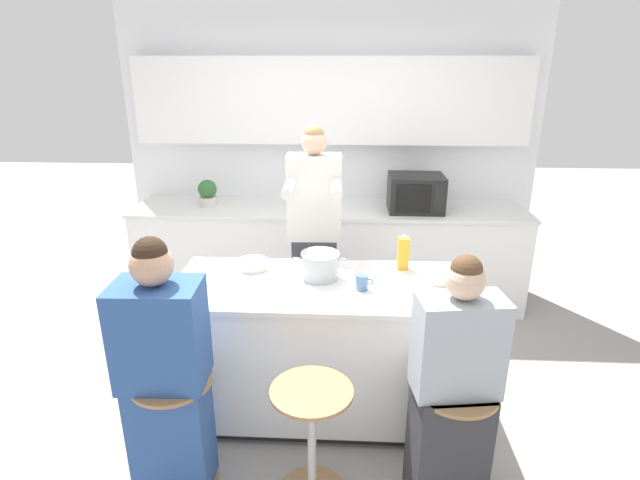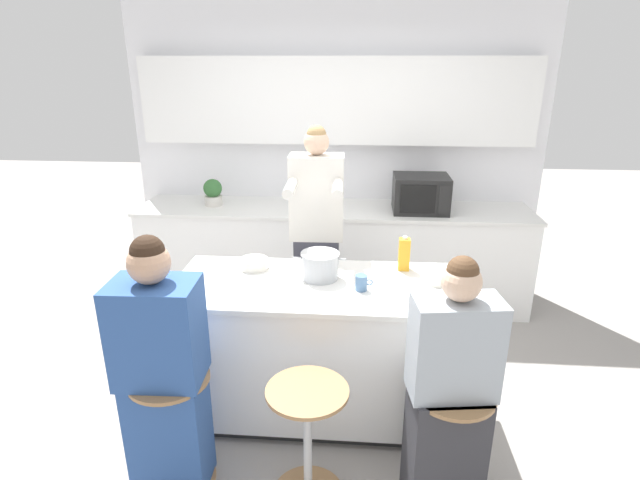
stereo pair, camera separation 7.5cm
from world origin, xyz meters
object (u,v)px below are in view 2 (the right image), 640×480
at_px(kitchen_island, 319,348).
at_px(cooking_pot, 319,265).
at_px(person_seated_near, 449,400).
at_px(potted_plant, 213,192).
at_px(person_cooking, 317,249).
at_px(juice_carton, 404,254).
at_px(bar_stool_leftmost, 174,422).
at_px(person_wrapped_blanket, 163,376).
at_px(coffee_cup_near, 362,283).
at_px(microwave, 421,194).
at_px(bar_stool_rightmost, 449,437).
at_px(fruit_bowl, 254,264).
at_px(bar_stool_center, 308,436).

relative_size(kitchen_island, cooking_pot, 5.44).
height_order(person_seated_near, potted_plant, person_seated_near).
bearing_deg(person_cooking, juice_carton, -35.05).
bearing_deg(bar_stool_leftmost, person_cooking, 64.13).
bearing_deg(bar_stool_leftmost, cooking_pot, 46.71).
height_order(person_cooking, person_wrapped_blanket, person_cooking).
xyz_separation_m(bar_stool_leftmost, coffee_cup_near, (0.96, 0.59, 0.56)).
distance_m(kitchen_island, coffee_cup_near, 0.56).
distance_m(microwave, potted_plant, 1.86).
bearing_deg(coffee_cup_near, bar_stool_rightmost, -52.64).
distance_m(person_seated_near, coffee_cup_near, 0.81).
bearing_deg(person_seated_near, juice_carton, 92.56).
xyz_separation_m(kitchen_island, person_cooking, (-0.07, 0.65, 0.42)).
bearing_deg(person_wrapped_blanket, cooking_pot, 44.06).
bearing_deg(potted_plant, bar_stool_rightmost, -51.40).
height_order(kitchen_island, fruit_bowl, fruit_bowl).
relative_size(person_cooking, fruit_bowl, 9.45).
relative_size(bar_stool_center, potted_plant, 2.76).
bearing_deg(fruit_bowl, bar_stool_center, -64.23).
bearing_deg(cooking_pot, bar_stool_center, -89.66).
xyz_separation_m(bar_stool_center, bar_stool_rightmost, (0.71, 0.04, 0.00)).
height_order(bar_stool_leftmost, person_seated_near, person_seated_near).
relative_size(person_cooking, juice_carton, 7.88).
relative_size(kitchen_island, microwave, 3.74).
bearing_deg(fruit_bowl, person_seated_near, -37.67).
distance_m(cooking_pot, potted_plant, 1.87).
height_order(bar_stool_rightmost, microwave, microwave).
height_order(bar_stool_rightmost, person_seated_near, person_seated_near).
relative_size(fruit_bowl, coffee_cup_near, 1.83).
xyz_separation_m(person_cooking, fruit_bowl, (-0.37, -0.45, 0.06)).
relative_size(bar_stool_leftmost, cooking_pot, 2.06).
relative_size(bar_stool_rightmost, microwave, 1.41).
bearing_deg(bar_stool_leftmost, person_seated_near, -0.28).
xyz_separation_m(person_cooking, potted_plant, (-1.03, 0.95, 0.16)).
distance_m(person_wrapped_blanket, juice_carton, 1.59).
distance_m(cooking_pot, coffee_cup_near, 0.30).
relative_size(kitchen_island, person_cooking, 1.00).
bearing_deg(fruit_bowl, cooking_pot, -15.16).
height_order(cooking_pot, coffee_cup_near, cooking_pot).
bearing_deg(juice_carton, microwave, 79.51).
bearing_deg(microwave, bar_stool_rightmost, -91.45).
xyz_separation_m(person_seated_near, fruit_bowl, (-1.12, 0.87, 0.32)).
height_order(bar_stool_center, person_seated_near, person_seated_near).
distance_m(bar_stool_leftmost, person_cooking, 1.54).
xyz_separation_m(cooking_pot, microwave, (0.77, 1.47, 0.08)).
bearing_deg(coffee_cup_near, person_cooking, 114.21).
bearing_deg(microwave, potted_plant, 178.72).
bearing_deg(kitchen_island, cooking_pot, 93.38).
bearing_deg(juice_carton, person_seated_near, -79.86).
bearing_deg(bar_stool_center, kitchen_island, 90.00).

